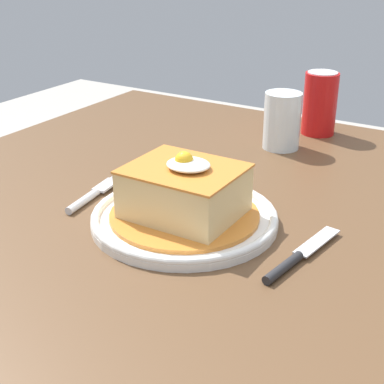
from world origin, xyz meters
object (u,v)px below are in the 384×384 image
at_px(knife, 293,260).
at_px(soda_can, 320,103).
at_px(main_plate, 184,217).
at_px(drinking_glass, 282,124).
at_px(fork, 91,196).

height_order(knife, soda_can, soda_can).
relative_size(main_plate, drinking_glass, 2.46).
distance_m(fork, knife, 0.33).
distance_m(knife, drinking_glass, 0.42).
bearing_deg(main_plate, drinking_glass, 91.62).
xyz_separation_m(fork, drinking_glass, (0.15, 0.36, 0.04)).
relative_size(main_plate, fork, 1.82).
relative_size(knife, soda_can, 1.34).
bearing_deg(soda_can, main_plate, -92.35).
bearing_deg(fork, soda_can, 69.24).
bearing_deg(knife, soda_can, 106.97).
distance_m(fork, drinking_glass, 0.40).
height_order(main_plate, soda_can, soda_can).
bearing_deg(fork, main_plate, 2.66).
height_order(fork, drinking_glass, drinking_glass).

